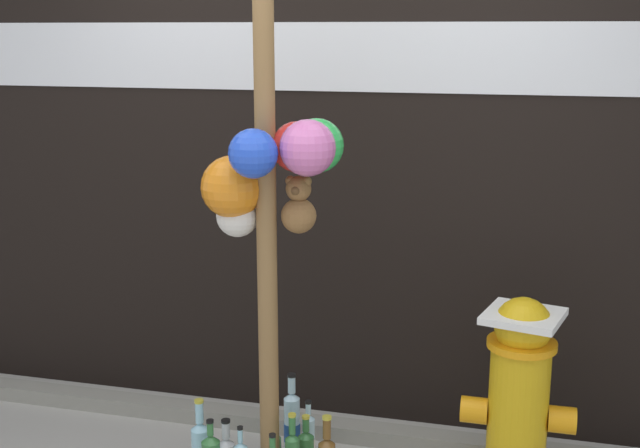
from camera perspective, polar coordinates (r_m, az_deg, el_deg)
name	(u,v)px	position (r m, az deg, el deg)	size (l,w,h in m)	color
building_wall	(332,51)	(4.06, 0.81, 12.04)	(10.00, 0.21, 3.74)	black
curb_strip	(314,427)	(4.18, -0.46, -14.03)	(8.00, 0.12, 0.08)	gray
memorial_post	(270,129)	(3.23, -3.52, 6.68)	(0.67, 0.39, 2.86)	olive
fire_hydrant	(519,395)	(3.61, 13.77, -11.55)	(0.48, 0.37, 0.90)	gold
bottle_3	(308,442)	(3.83, -0.82, -15.01)	(0.06, 0.06, 0.34)	#B2DBEA
bottle_4	(292,424)	(3.93, -1.98, -13.87)	(0.08, 0.08, 0.42)	#B2DBEA
litter_3	(313,430)	(4.23, -0.48, -14.25)	(0.08, 0.04, 0.01)	silver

